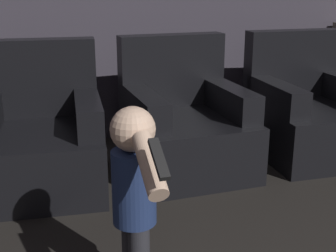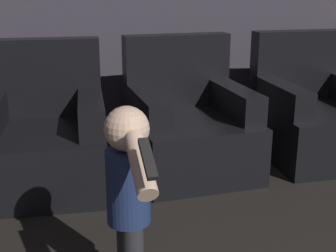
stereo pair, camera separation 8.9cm
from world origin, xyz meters
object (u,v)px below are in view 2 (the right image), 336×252
at_px(armchair_middle, 189,126).
at_px(armchair_right, 314,116).
at_px(armchair_left, 44,138).
at_px(person_toddler, 129,187).

height_order(armchair_middle, armchair_right, same).
bearing_deg(armchair_left, armchair_right, 5.19).
distance_m(armchair_middle, person_toddler, 1.48).
relative_size(armchair_right, person_toddler, 1.11).
relative_size(armchair_left, armchair_right, 1.00).
bearing_deg(armchair_left, armchair_middle, 5.19).
bearing_deg(armchair_middle, person_toddler, -118.96).
relative_size(armchair_left, armchair_middle, 1.00).
xyz_separation_m(armchair_left, armchair_right, (2.04, 0.00, 0.00)).
bearing_deg(armchair_right, armchair_left, -177.77).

